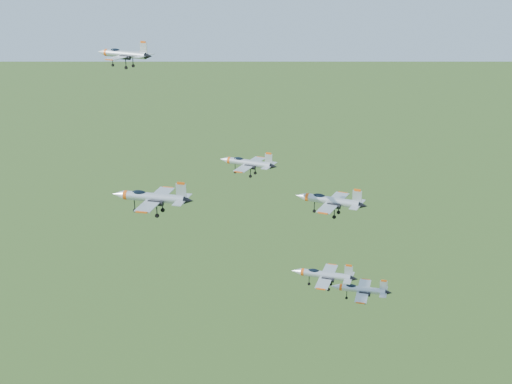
% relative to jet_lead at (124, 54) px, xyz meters
% --- Properties ---
extents(jet_lead, '(12.94, 10.65, 3.46)m').
position_rel_jet_lead_xyz_m(jet_lead, '(0.00, 0.00, 0.00)').
color(jet_lead, '#B4BAC2').
extents(jet_left_high, '(11.63, 9.54, 3.12)m').
position_rel_jet_lead_xyz_m(jet_left_high, '(27.72, -2.75, -17.63)').
color(jet_left_high, '#B4BAC2').
extents(jet_right_high, '(13.89, 11.66, 3.73)m').
position_rel_jet_lead_xyz_m(jet_right_high, '(21.34, -25.23, -17.75)').
color(jet_right_high, '#B4BAC2').
extents(jet_left_low, '(13.98, 11.46, 3.75)m').
position_rel_jet_lead_xyz_m(jet_left_low, '(42.31, 2.00, -24.37)').
color(jet_left_low, '#B4BAC2').
extents(jet_right_low, '(10.46, 8.73, 2.80)m').
position_rel_jet_lead_xyz_m(jet_right_low, '(49.52, -21.52, -27.34)').
color(jet_right_low, '#B4BAC2').
extents(jet_trail, '(10.60, 8.90, 2.84)m').
position_rel_jet_lead_xyz_m(jet_trail, '(51.96, -8.87, -35.40)').
color(jet_trail, '#B4BAC2').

